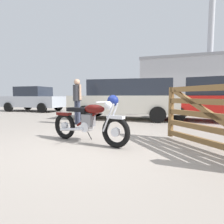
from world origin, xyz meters
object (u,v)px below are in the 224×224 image
at_px(silver_sedan_mid, 34,99).
at_px(blue_hatchback_right, 158,98).
at_px(vintage_motorcycle, 90,121).
at_px(bystander, 77,97).
at_px(dark_sedan_left, 126,98).
at_px(pale_sedan_back, 214,99).
at_px(white_estate_far, 116,98).

distance_m(silver_sedan_mid, blue_hatchback_right, 10.39).
height_order(vintage_motorcycle, silver_sedan_mid, silver_sedan_mid).
height_order(bystander, dark_sedan_left, dark_sedan_left).
distance_m(vintage_motorcycle, pale_sedan_back, 5.85).
bearing_deg(pale_sedan_back, dark_sedan_left, 16.46).
height_order(silver_sedan_mid, pale_sedan_back, pale_sedan_back).
distance_m(bystander, pale_sedan_back, 5.54).
relative_size(bystander, dark_sedan_left, 0.34).
bearing_deg(silver_sedan_mid, blue_hatchback_right, -140.07).
distance_m(pale_sedan_back, dark_sedan_left, 3.66).
xyz_separation_m(bystander, blue_hatchback_right, (2.39, 10.94, -0.18)).
distance_m(white_estate_far, pale_sedan_back, 5.80).
bearing_deg(pale_sedan_back, vintage_motorcycle, 64.04).
xyz_separation_m(blue_hatchback_right, dark_sedan_left, (-1.03, -8.94, 0.10)).
xyz_separation_m(silver_sedan_mid, blue_hatchback_right, (8.05, 6.58, 0.00)).
distance_m(bystander, dark_sedan_left, 2.41).
bearing_deg(bystander, pale_sedan_back, -36.84).
relative_size(pale_sedan_back, dark_sedan_left, 0.86).
bearing_deg(pale_sedan_back, bystander, 35.86).
relative_size(vintage_motorcycle, bystander, 1.23).
bearing_deg(bystander, silver_sedan_mid, 79.99).
bearing_deg(blue_hatchback_right, pale_sedan_back, 102.24).
distance_m(vintage_motorcycle, bystander, 2.83).
relative_size(silver_sedan_mid, dark_sedan_left, 0.87).
height_order(silver_sedan_mid, blue_hatchback_right, same).
bearing_deg(vintage_motorcycle, dark_sedan_left, 107.46).
bearing_deg(vintage_motorcycle, blue_hatchback_right, 101.31).
bearing_deg(silver_sedan_mid, vintage_motorcycle, 137.85).
relative_size(pale_sedan_back, blue_hatchback_right, 0.95).
relative_size(bystander, white_estate_far, 0.41).
bearing_deg(vintage_motorcycle, bystander, 138.69).
xyz_separation_m(pale_sedan_back, blue_hatchback_right, (-2.60, 8.55, -0.08)).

